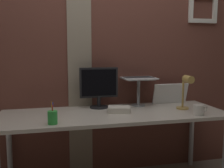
% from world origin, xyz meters
% --- Properties ---
extents(brick_wall_back, '(3.52, 0.16, 2.32)m').
position_xyz_m(brick_wall_back, '(0.00, 0.48, 1.16)').
color(brick_wall_back, brown).
rests_on(brick_wall_back, ground_plane).
extents(desk, '(2.04, 0.71, 0.72)m').
position_xyz_m(desk, '(0.05, 0.07, 0.66)').
color(desk, beige).
rests_on(desk, ground_plane).
extents(monitor, '(0.38, 0.18, 0.40)m').
position_xyz_m(monitor, '(-0.05, 0.30, 0.95)').
color(monitor, black).
rests_on(monitor, desk).
extents(laptop_stand, '(0.28, 0.22, 0.28)m').
position_xyz_m(laptop_stand, '(0.36, 0.30, 0.91)').
color(laptop_stand, gray).
rests_on(laptop_stand, desk).
extents(laptop, '(0.34, 0.32, 0.23)m').
position_xyz_m(laptop, '(0.36, 0.38, 1.06)').
color(laptop, white).
rests_on(laptop, laptop_stand).
extents(whiteboard_panel, '(0.38, 0.07, 0.22)m').
position_xyz_m(whiteboard_panel, '(0.73, 0.33, 0.83)').
color(whiteboard_panel, white).
rests_on(whiteboard_panel, desk).
extents(desk_lamp, '(0.12, 0.20, 0.33)m').
position_xyz_m(desk_lamp, '(0.73, 0.01, 0.93)').
color(desk_lamp, tan).
rests_on(desk_lamp, desk).
extents(pen_cup, '(0.07, 0.07, 0.17)m').
position_xyz_m(pen_cup, '(-0.50, -0.19, 0.78)').
color(pen_cup, green).
rests_on(pen_cup, desk).
extents(coffee_mug, '(0.13, 0.09, 0.09)m').
position_xyz_m(coffee_mug, '(0.75, -0.19, 0.77)').
color(coffee_mug, silver).
rests_on(coffee_mug, desk).
extents(paper_clutter_stack, '(0.23, 0.18, 0.05)m').
position_xyz_m(paper_clutter_stack, '(0.10, 0.07, 0.75)').
color(paper_clutter_stack, silver).
rests_on(paper_clutter_stack, desk).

